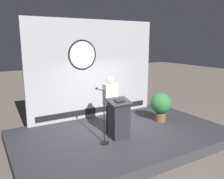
{
  "coord_description": "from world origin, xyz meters",
  "views": [
    {
      "loc": [
        -3.65,
        -5.65,
        3.05
      ],
      "look_at": [
        -0.29,
        0.1,
        1.65
      ],
      "focal_mm": 37.24,
      "sensor_mm": 36.0,
      "label": 1
    }
  ],
  "objects_px": {
    "podium": "(119,119)",
    "speaker_person": "(110,104)",
    "microphone_stand": "(103,124)",
    "potted_plant": "(161,104)"
  },
  "relations": [
    {
      "from": "potted_plant",
      "to": "microphone_stand",
      "type": "bearing_deg",
      "value": -168.04
    },
    {
      "from": "podium",
      "to": "microphone_stand",
      "type": "height_order",
      "value": "microphone_stand"
    },
    {
      "from": "podium",
      "to": "microphone_stand",
      "type": "xyz_separation_m",
      "value": [
        -0.56,
        -0.09,
        -0.02
      ]
    },
    {
      "from": "microphone_stand",
      "to": "potted_plant",
      "type": "distance_m",
      "value": 2.61
    },
    {
      "from": "podium",
      "to": "microphone_stand",
      "type": "distance_m",
      "value": 0.57
    },
    {
      "from": "podium",
      "to": "speaker_person",
      "type": "relative_size",
      "value": 0.67
    },
    {
      "from": "microphone_stand",
      "to": "potted_plant",
      "type": "height_order",
      "value": "microphone_stand"
    },
    {
      "from": "podium",
      "to": "speaker_person",
      "type": "xyz_separation_m",
      "value": [
        -0.02,
        0.48,
        0.32
      ]
    },
    {
      "from": "podium",
      "to": "potted_plant",
      "type": "height_order",
      "value": "podium"
    },
    {
      "from": "podium",
      "to": "speaker_person",
      "type": "height_order",
      "value": "speaker_person"
    }
  ]
}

